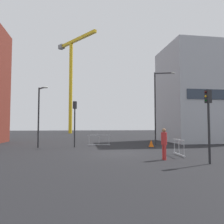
{
  "coord_description": "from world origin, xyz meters",
  "views": [
    {
      "loc": [
        -2.96,
        -15.87,
        1.99
      ],
      "look_at": [
        0.0,
        3.53,
        3.18
      ],
      "focal_mm": 36.1,
      "sensor_mm": 36.0,
      "label": 1
    }
  ],
  "objects_px": {
    "streetlamp_tall": "(158,102)",
    "traffic_light_median": "(75,116)",
    "construction_crane": "(71,72)",
    "traffic_light_crosswalk": "(208,114)",
    "streetlamp_short": "(40,111)",
    "traffic_cone_striped": "(151,144)",
    "pedestrian_walking": "(164,141)"
  },
  "relations": [
    {
      "from": "streetlamp_tall",
      "to": "pedestrian_walking",
      "type": "height_order",
      "value": "streetlamp_tall"
    },
    {
      "from": "pedestrian_walking",
      "to": "traffic_cone_striped",
      "type": "relative_size",
      "value": 2.8
    },
    {
      "from": "construction_crane",
      "to": "traffic_cone_striped",
      "type": "bearing_deg",
      "value": -77.65
    },
    {
      "from": "streetlamp_tall",
      "to": "traffic_light_median",
      "type": "relative_size",
      "value": 1.78
    },
    {
      "from": "traffic_light_median",
      "to": "traffic_light_crosswalk",
      "type": "distance_m",
      "value": 12.47
    },
    {
      "from": "construction_crane",
      "to": "traffic_light_crosswalk",
      "type": "xyz_separation_m",
      "value": [
        8.54,
        -48.36,
        -13.35
      ]
    },
    {
      "from": "traffic_light_median",
      "to": "traffic_cone_striped",
      "type": "xyz_separation_m",
      "value": [
        7.06,
        -0.9,
        -2.53
      ]
    },
    {
      "from": "pedestrian_walking",
      "to": "construction_crane",
      "type": "bearing_deg",
      "value": 98.22
    },
    {
      "from": "streetlamp_short",
      "to": "traffic_light_crosswalk",
      "type": "bearing_deg",
      "value": -44.89
    },
    {
      "from": "streetlamp_tall",
      "to": "traffic_cone_striped",
      "type": "height_order",
      "value": "streetlamp_tall"
    },
    {
      "from": "streetlamp_tall",
      "to": "pedestrian_walking",
      "type": "xyz_separation_m",
      "value": [
        -3.22,
        -9.71,
        -3.42
      ]
    },
    {
      "from": "pedestrian_walking",
      "to": "traffic_light_crosswalk",
      "type": "bearing_deg",
      "value": -43.11
    },
    {
      "from": "traffic_light_crosswalk",
      "to": "pedestrian_walking",
      "type": "bearing_deg",
      "value": 136.89
    },
    {
      "from": "streetlamp_short",
      "to": "traffic_cone_striped",
      "type": "relative_size",
      "value": 8.37
    },
    {
      "from": "streetlamp_short",
      "to": "construction_crane",
      "type": "bearing_deg",
      "value": 87.5
    },
    {
      "from": "traffic_light_median",
      "to": "construction_crane",
      "type": "bearing_deg",
      "value": 92.22
    },
    {
      "from": "streetlamp_short",
      "to": "traffic_cone_striped",
      "type": "xyz_separation_m",
      "value": [
        10.2,
        -0.79,
        -2.99
      ]
    },
    {
      "from": "traffic_light_crosswalk",
      "to": "pedestrian_walking",
      "type": "height_order",
      "value": "traffic_light_crosswalk"
    },
    {
      "from": "streetlamp_tall",
      "to": "traffic_light_crosswalk",
      "type": "xyz_separation_m",
      "value": [
        -1.42,
        -11.4,
        -1.88
      ]
    },
    {
      "from": "traffic_light_median",
      "to": "streetlamp_short",
      "type": "bearing_deg",
      "value": -178.12
    },
    {
      "from": "streetlamp_tall",
      "to": "traffic_cone_striped",
      "type": "relative_size",
      "value": 11.56
    },
    {
      "from": "construction_crane",
      "to": "traffic_light_crosswalk",
      "type": "bearing_deg",
      "value": -79.98
    },
    {
      "from": "traffic_cone_striped",
      "to": "traffic_light_median",
      "type": "bearing_deg",
      "value": 172.76
    },
    {
      "from": "streetlamp_tall",
      "to": "traffic_light_median",
      "type": "distance_m",
      "value": 8.72
    },
    {
      "from": "streetlamp_short",
      "to": "traffic_light_crosswalk",
      "type": "height_order",
      "value": "streetlamp_short"
    },
    {
      "from": "streetlamp_tall",
      "to": "traffic_light_crosswalk",
      "type": "distance_m",
      "value": 11.64
    },
    {
      "from": "streetlamp_tall",
      "to": "traffic_light_crosswalk",
      "type": "height_order",
      "value": "streetlamp_tall"
    },
    {
      "from": "pedestrian_walking",
      "to": "traffic_cone_striped",
      "type": "distance_m",
      "value": 7.93
    },
    {
      "from": "streetlamp_short",
      "to": "traffic_light_median",
      "type": "height_order",
      "value": "streetlamp_short"
    },
    {
      "from": "construction_crane",
      "to": "traffic_cone_striped",
      "type": "height_order",
      "value": "construction_crane"
    },
    {
      "from": "streetlamp_tall",
      "to": "traffic_cone_striped",
      "type": "bearing_deg",
      "value": -125.12
    },
    {
      "from": "streetlamp_tall",
      "to": "pedestrian_walking",
      "type": "bearing_deg",
      "value": -108.34
    }
  ]
}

